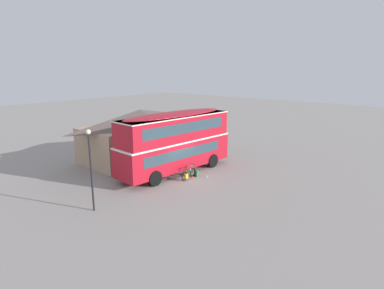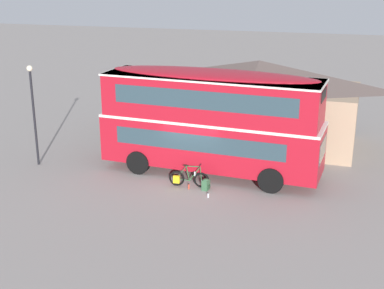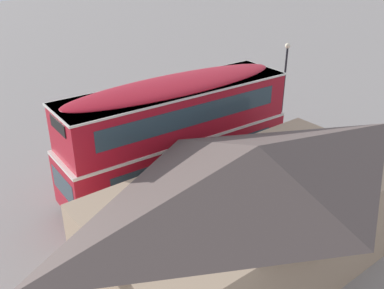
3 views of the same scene
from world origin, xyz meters
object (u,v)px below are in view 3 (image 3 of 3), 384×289
object	(u,v)px
water_bottle_red_squeeze	(158,162)
backpack_on_ground	(147,166)
street_lamp	(285,77)
water_bottle_clear_plastic	(133,165)
touring_bicycle	(163,159)
double_decker_bus	(177,130)

from	to	relation	value
water_bottle_red_squeeze	backpack_on_ground	bearing A→B (deg)	11.63
street_lamp	water_bottle_clear_plastic	bearing A→B (deg)	-9.79
water_bottle_clear_plastic	backpack_on_ground	bearing A→B (deg)	111.75
touring_bicycle	water_bottle_red_squeeze	bearing A→B (deg)	-63.00
water_bottle_red_squeeze	street_lamp	distance (m)	8.37
double_decker_bus	water_bottle_red_squeeze	xyz separation A→B (m)	(-0.43, -2.06, -2.52)
touring_bicycle	backpack_on_ground	distance (m)	0.86
backpack_on_ground	street_lamp	size ratio (longest dim) A/B	0.10
water_bottle_clear_plastic	street_lamp	bearing A→B (deg)	170.21
water_bottle_clear_plastic	street_lamp	distance (m)	9.41
double_decker_bus	water_bottle_clear_plastic	xyz separation A→B (m)	(0.58, -2.67, -2.55)
double_decker_bus	water_bottle_red_squeeze	world-z (taller)	double_decker_bus
backpack_on_ground	water_bottle_clear_plastic	world-z (taller)	backpack_on_ground
double_decker_bus	water_bottle_clear_plastic	distance (m)	3.73
backpack_on_ground	street_lamp	world-z (taller)	street_lamp
touring_bicycle	backpack_on_ground	world-z (taller)	touring_bicycle
water_bottle_red_squeeze	street_lamp	xyz separation A→B (m)	(-7.83, 0.92, 2.83)
double_decker_bus	backpack_on_ground	distance (m)	3.07
touring_bicycle	street_lamp	distance (m)	8.14
water_bottle_red_squeeze	water_bottle_clear_plastic	world-z (taller)	water_bottle_red_squeeze
backpack_on_ground	water_bottle_red_squeeze	bearing A→B (deg)	-168.37
water_bottle_clear_plastic	street_lamp	world-z (taller)	street_lamp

